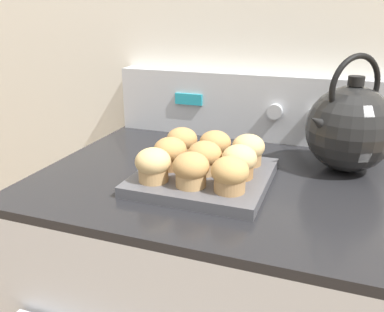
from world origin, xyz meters
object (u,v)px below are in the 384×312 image
Objects in this scene: muffin_r0_c1 at (191,170)px; muffin_r2_c2 at (248,150)px; muffin_pan at (204,177)px; muffin_r2_c0 at (182,142)px; muffin_r0_c2 at (230,174)px; muffin_r1_c1 at (205,157)px; muffin_r0_c0 at (153,165)px; muffin_r1_c2 at (239,161)px; muffin_r2_c1 at (215,146)px; muffin_r1_c0 at (170,153)px; tea_kettle at (349,127)px.

muffin_r0_c1 and muffin_r2_c2 have the same top height.
muffin_pan is 0.12m from muffin_r2_c0.
muffin_r0_c2 is 0.10m from muffin_r1_c1.
muffin_r0_c2 is at bearing 1.74° from muffin_r0_c0.
muffin_r0_c0 is 1.00× the size of muffin_r0_c2.
muffin_r1_c1 reaches higher than muffin_pan.
muffin_r1_c2 is at bearing -0.70° from muffin_pan.
muffin_r2_c1 is at bearing 90.23° from muffin_pan.
muffin_r2_c0 and muffin_r2_c1 have the same top height.
muffin_r0_c0 is at bearing -135.00° from muffin_r2_c2.
muffin_r0_c0 is at bearing -93.18° from muffin_r1_c0.
muffin_r0_c2 is 0.17m from muffin_r2_c1.
muffin_r0_c2 is at bearing -129.08° from tea_kettle.
muffin_r0_c1 is 1.00× the size of muffin_r2_c0.
tea_kettle is (0.27, 0.17, 0.09)m from muffin_pan.
muffin_r1_c2 and muffin_r2_c2 have the same top height.
muffin_r0_c0 and muffin_r1_c2 have the same top height.
muffin_r0_c0 and muffin_r1_c1 have the same top height.
muffin_pan is 0.12m from muffin_r2_c2.
tea_kettle reaches higher than muffin_r0_c0.
muffin_r1_c1 is at bearing -44.04° from muffin_r2_c0.
tea_kettle is at bearing 35.42° from muffin_r0_c0.
muffin_r2_c0 is 0.37m from tea_kettle.
tea_kettle reaches higher than muffin_r2_c1.
muffin_r0_c2 is 0.32m from tea_kettle.
muffin_r1_c0 and muffin_r2_c2 have the same top height.
muffin_r2_c2 is at bearing -1.31° from muffin_r2_c1.
muffin_r0_c2 is 0.27× the size of tea_kettle.
muffin_r2_c2 is at bearing 89.23° from muffin_r1_c2.
tea_kettle reaches higher than muffin_r2_c2.
muffin_r1_c0 is at bearing -179.65° from muffin_r1_c1.
muffin_r1_c0 is 1.00× the size of muffin_r2_c2.
muffin_pan is 3.80× the size of muffin_r1_c0.
muffin_r1_c1 is at bearing -179.29° from muffin_r1_c2.
muffin_pan is at bearing -44.00° from muffin_r2_c0.
muffin_r1_c1 and muffin_r2_c0 have the same top height.
muffin_r2_c2 is (0.15, 0.00, 0.00)m from muffin_r2_c0.
muffin_r2_c1 is at bearing 91.49° from muffin_r1_c1.
muffin_r0_c0 and muffin_r2_c1 have the same top height.
muffin_pan is 0.09m from muffin_r2_c1.
muffin_r1_c2 and muffin_r2_c1 have the same top height.
tea_kettle is at bearing 32.77° from muffin_r1_c1.
muffin_r2_c2 is (0.08, -0.00, 0.00)m from muffin_r2_c1.
muffin_r0_c1 is 1.00× the size of muffin_r1_c2.
muffin_r0_c0 is 1.00× the size of muffin_r2_c1.
muffin_r2_c0 is (0.00, 0.15, 0.00)m from muffin_r0_c0.
muffin_pan is 3.80× the size of muffin_r2_c2.
muffin_r0_c1 and muffin_r1_c1 have the same top height.
muffin_r1_c0 is at bearing -132.71° from muffin_r2_c1.
muffin_r0_c0 is 1.00× the size of muffin_r1_c1.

